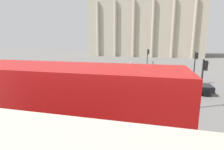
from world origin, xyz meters
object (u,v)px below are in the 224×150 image
at_px(double_decker_bus, 45,112).
at_px(pedestrian_grey, 152,64).
at_px(traffic_light_near, 203,77).
at_px(traffic_light_mid, 195,63).
at_px(traffic_light_far, 148,57).
at_px(pedestrian_white, 131,66).
at_px(plaza_building_left, 145,25).
at_px(car_white, 153,73).
at_px(car_black, 187,86).

xyz_separation_m(double_decker_bus, pedestrian_grey, (3.63, 25.60, -1.32)).
distance_m(double_decker_bus, traffic_light_near, 10.99).
distance_m(traffic_light_mid, pedestrian_grey, 10.92).
bearing_deg(pedestrian_grey, traffic_light_near, 25.67).
xyz_separation_m(traffic_light_near, pedestrian_grey, (-3.82, 17.51, -1.45)).
bearing_deg(traffic_light_far, double_decker_bus, -97.05).
bearing_deg(traffic_light_mid, double_decker_bus, -118.05).
bearing_deg(traffic_light_far, pedestrian_white, -147.03).
bearing_deg(plaza_building_left, car_white, -84.62).
bearing_deg(traffic_light_far, pedestrian_grey, 72.40).
relative_size(traffic_light_near, pedestrian_grey, 2.23).
relative_size(double_decker_bus, car_black, 2.42).
bearing_deg(double_decker_bus, pedestrian_grey, 85.03).
bearing_deg(pedestrian_white, plaza_building_left, 55.43).
relative_size(traffic_light_mid, pedestrian_white, 2.12).
distance_m(car_white, pedestrian_white, 4.85).
relative_size(plaza_building_left, pedestrian_grey, 22.00).
xyz_separation_m(traffic_light_near, traffic_light_mid, (1.05, 7.86, 0.04)).
bearing_deg(traffic_light_near, traffic_light_far, 106.82).
distance_m(car_black, pedestrian_grey, 14.13).
relative_size(traffic_light_mid, car_white, 0.88).
relative_size(plaza_building_left, pedestrian_white, 20.64).
distance_m(traffic_light_mid, car_white, 5.49).
relative_size(traffic_light_mid, traffic_light_far, 1.02).
distance_m(traffic_light_far, car_black, 12.19).
relative_size(traffic_light_far, car_white, 0.86).
bearing_deg(traffic_light_far, car_white, -79.89).
xyz_separation_m(traffic_light_far, car_black, (4.25, -11.31, -1.67)).
distance_m(traffic_light_near, pedestrian_grey, 17.98).
distance_m(traffic_light_far, car_white, 5.41).
distance_m(double_decker_bus, plaza_building_left, 56.90).
relative_size(double_decker_bus, plaza_building_left, 0.28).
height_order(traffic_light_near, car_white, traffic_light_near).
xyz_separation_m(traffic_light_mid, car_white, (-4.72, 2.22, -1.72)).
bearing_deg(car_black, traffic_light_mid, 135.04).
distance_m(plaza_building_left, traffic_light_far, 34.13).
bearing_deg(pedestrian_white, car_black, -89.88).
bearing_deg(car_white, double_decker_bus, 65.58).
xyz_separation_m(traffic_light_far, car_white, (0.90, -5.06, -1.67)).
bearing_deg(traffic_light_mid, traffic_light_near, -97.61).
bearing_deg(traffic_light_far, traffic_light_near, -73.18).
height_order(car_white, car_black, same).
height_order(traffic_light_far, pedestrian_white, traffic_light_far).
height_order(traffic_light_near, traffic_light_mid, traffic_light_mid).
distance_m(double_decker_bus, pedestrian_white, 21.63).
xyz_separation_m(plaza_building_left, traffic_light_near, (7.27, -48.28, -7.70)).
bearing_deg(pedestrian_white, traffic_light_near, -97.15).
bearing_deg(traffic_light_mid, pedestrian_white, 145.27).
distance_m(double_decker_bus, car_black, 13.97).
bearing_deg(pedestrian_grey, car_black, 27.70).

